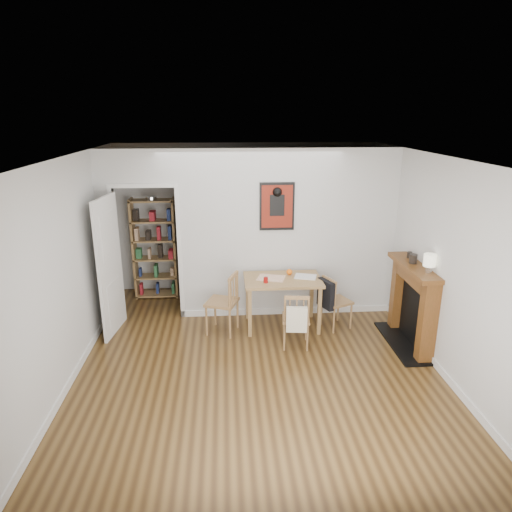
{
  "coord_description": "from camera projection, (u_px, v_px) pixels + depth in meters",
  "views": [
    {
      "loc": [
        -0.38,
        -5.31,
        3.09
      ],
      "look_at": [
        0.04,
        0.6,
        1.22
      ],
      "focal_mm": 32.0,
      "sensor_mm": 36.0,
      "label": 1
    }
  ],
  "objects": [
    {
      "name": "chair_left",
      "position": [
        222.0,
        303.0,
        6.59
      ],
      "size": [
        0.59,
        0.59,
        0.92
      ],
      "color": "#977146",
      "rests_on": "ground"
    },
    {
      "name": "bookshelf",
      "position": [
        155.0,
        249.0,
        7.78
      ],
      "size": [
        0.73,
        0.29,
        1.73
      ],
      "color": "#987747",
      "rests_on": "ground"
    },
    {
      "name": "mantel_lamp",
      "position": [
        430.0,
        261.0,
        5.69
      ],
      "size": [
        0.15,
        0.15,
        0.24
      ],
      "color": "silver",
      "rests_on": "fireplace"
    },
    {
      "name": "placemat",
      "position": [
        271.0,
        278.0,
        6.69
      ],
      "size": [
        0.46,
        0.39,
        0.0
      ],
      "primitive_type": "cube",
      "rotation": [
        0.0,
        0.0,
        -0.29
      ],
      "color": "#EFE4C5",
      "rests_on": "dining_table"
    },
    {
      "name": "ceramic_jar_b",
      "position": [
        410.0,
        255.0,
        6.31
      ],
      "size": [
        0.07,
        0.07,
        0.09
      ],
      "primitive_type": "cylinder",
      "color": "black",
      "rests_on": "fireplace"
    },
    {
      "name": "orange_fruit",
      "position": [
        289.0,
        272.0,
        6.81
      ],
      "size": [
        0.09,
        0.09,
        0.09
      ],
      "primitive_type": "sphere",
      "color": "orange",
      "rests_on": "dining_table"
    },
    {
      "name": "chair_right",
      "position": [
        336.0,
        301.0,
        6.75
      ],
      "size": [
        0.57,
        0.53,
        0.81
      ],
      "color": "#977146",
      "rests_on": "ground"
    },
    {
      "name": "room_shell",
      "position": [
        257.0,
        236.0,
        6.9
      ],
      "size": [
        5.2,
        5.2,
        5.2
      ],
      "color": "#BABAB8",
      "rests_on": "ground"
    },
    {
      "name": "red_glass",
      "position": [
        266.0,
        280.0,
        6.5
      ],
      "size": [
        0.06,
        0.06,
        0.08
      ],
      "primitive_type": "cylinder",
      "color": "maroon",
      "rests_on": "dining_table"
    },
    {
      "name": "notebook",
      "position": [
        305.0,
        277.0,
        6.72
      ],
      "size": [
        0.36,
        0.31,
        0.02
      ],
      "primitive_type": "cube",
      "rotation": [
        0.0,
        0.0,
        -0.29
      ],
      "color": "silver",
      "rests_on": "dining_table"
    },
    {
      "name": "fireplace",
      "position": [
        413.0,
        303.0,
        6.2
      ],
      "size": [
        0.45,
        1.25,
        1.16
      ],
      "color": "brown",
      "rests_on": "ground"
    },
    {
      "name": "dining_table",
      "position": [
        283.0,
        284.0,
        6.7
      ],
      "size": [
        1.12,
        0.71,
        0.77
      ],
      "color": "#987747",
      "rests_on": "ground"
    },
    {
      "name": "ceramic_jar_a",
      "position": [
        413.0,
        259.0,
        6.08
      ],
      "size": [
        0.11,
        0.11,
        0.13
      ],
      "primitive_type": "cylinder",
      "color": "black",
      "rests_on": "fireplace"
    },
    {
      "name": "chair_front",
      "position": [
        296.0,
        319.0,
        6.2
      ],
      "size": [
        0.44,
        0.49,
        0.8
      ],
      "color": "#977146",
      "rests_on": "ground"
    },
    {
      "name": "ground",
      "position": [
        256.0,
        358.0,
        6.01
      ],
      "size": [
        5.2,
        5.2,
        0.0
      ],
      "primitive_type": "plane",
      "color": "brown",
      "rests_on": "ground"
    }
  ]
}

